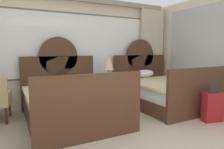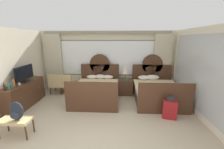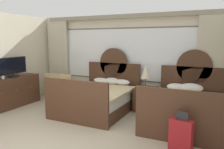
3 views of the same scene
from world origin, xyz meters
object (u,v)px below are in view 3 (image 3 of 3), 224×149
Objects in this scene: bed_near_mirror at (187,109)px; dresser_minibar at (11,92)px; tv_flatscreen at (13,67)px; suitcase_on_floor at (181,135)px; armchair_by_window_left at (68,86)px; armchair_by_window_centre at (56,85)px; table_lamp_on_nightstand at (146,72)px; bed_near_window at (98,98)px; cup_on_dresser at (3,77)px; book_on_nightstand at (146,88)px; nightstand_between_beds at (146,99)px.

dresser_minibar is (-4.78, -0.75, 0.08)m from bed_near_mirror.
suitcase_on_floor is (4.82, -0.70, -0.88)m from tv_flatscreen.
armchair_by_window_left and armchair_by_window_centre have the same top height.
table_lamp_on_nightstand is at bearing 152.30° from bed_near_mirror.
bed_near_window reaches higher than tv_flatscreen.
dresser_minibar reaches higher than suitcase_on_floor.
armchair_by_window_left is 4.21m from suitcase_on_floor.
cup_on_dresser reaches higher than suitcase_on_floor.
armchair_by_window_centre is (-0.46, -0.00, 0.00)m from armchair_by_window_left.
dresser_minibar is at bearing -162.84° from bed_near_window.
book_on_nightstand is at bearing -0.44° from armchair_by_window_left.
nightstand_between_beds is 2.32m from suitcase_on_floor.
suitcase_on_floor is at bearing -87.11° from bed_near_mirror.
bed_near_mirror is 2.42× the size of armchair_by_window_centre.
dresser_minibar is 4.89m from suitcase_on_floor.
nightstand_between_beds is 2.55m from armchair_by_window_left.
book_on_nightstand is 3.86m from dresser_minibar.
dresser_minibar is 1.66m from armchair_by_window_left.
dresser_minibar is at bearing -115.89° from armchair_by_window_centre.
dresser_minibar is at bearing -161.24° from book_on_nightstand.
book_on_nightstand is 0.29× the size of armchair_by_window_left.
bed_near_window is at bearing 17.16° from dresser_minibar.
bed_near_mirror is 3.74m from armchair_by_window_left.
cup_on_dresser is (-2.38, -1.04, 0.56)m from bed_near_window.
bed_near_mirror reaches higher than dresser_minibar.
bed_near_window is at bearing 150.51° from suitcase_on_floor.
tv_flatscreen is 1.32× the size of suitcase_on_floor.
armchair_by_window_left is at bearing 0.09° from armchair_by_window_centre.
tv_flatscreen is (-4.76, -0.66, 0.81)m from bed_near_mirror.
book_on_nightstand is at bearing 17.47° from tv_flatscreen.
nightstand_between_beds is at bearing 1.85° from armchair_by_window_centre.
bed_near_mirror is 3.30× the size of nightstand_between_beds.
dresser_minibar is 0.74m from tv_flatscreen.
book_on_nightstand is 3.84m from tv_flatscreen.
tv_flatscreen reaches higher than armchair_by_window_centre.
nightstand_between_beds is at bearing 107.33° from book_on_nightstand.
bed_near_mirror is at bearing 7.86° from tv_flatscreen.
cup_on_dresser is 0.12× the size of armchair_by_window_centre.
tv_flatscreen reaches higher than nightstand_between_beds.
table_lamp_on_nightstand is 2.36× the size of book_on_nightstand.
suitcase_on_floor is at bearing -23.74° from armchair_by_window_centre.
cup_on_dresser is at bearing -77.74° from dresser_minibar.
nightstand_between_beds is at bearing 122.18° from suitcase_on_floor.
armchair_by_window_left reaches higher than book_on_nightstand.
book_on_nightstand is at bearing -65.33° from table_lamp_on_nightstand.
bed_near_mirror reaches higher than nightstand_between_beds.
armchair_by_window_left is (-3.71, 0.51, 0.11)m from bed_near_mirror.
armchair_by_window_left is (1.05, 1.16, -0.70)m from tv_flatscreen.
dresser_minibar is (-3.65, -1.24, -0.23)m from book_on_nightstand.
bed_near_mirror is 1.18× the size of dresser_minibar.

